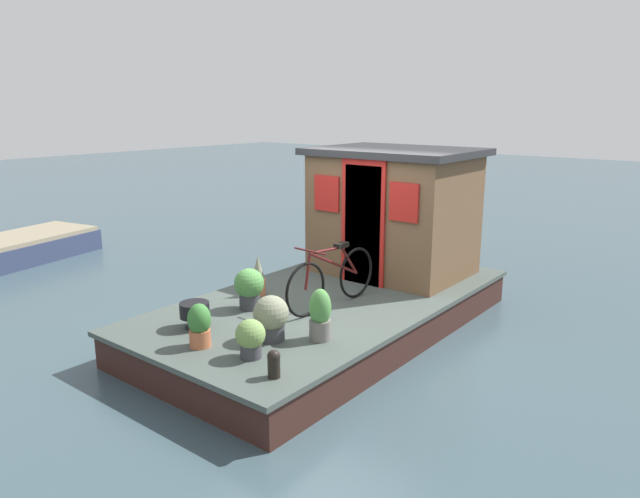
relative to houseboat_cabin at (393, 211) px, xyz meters
The scene contains 13 objects.
ground_plane 2.13m from the houseboat_cabin, behind, with size 60.00×60.00×0.00m, color #384C54.
houseboat_deck 1.98m from the houseboat_cabin, behind, with size 5.39×2.80×0.47m.
houseboat_cabin is the anchor object (origin of this frame).
bicycle 1.97m from the houseboat_cabin, behind, with size 1.67×0.50×0.82m.
potted_plant_mint 3.83m from the houseboat_cabin, behind, with size 0.25×0.25×0.48m.
potted_plant_succulent 3.25m from the houseboat_cabin, behind, with size 0.39×0.39×0.50m.
potted_plant_geranium 3.74m from the houseboat_cabin, behind, with size 0.31×0.31×0.41m.
potted_plant_fern 2.37m from the houseboat_cabin, 159.13° to the left, with size 0.20×0.20×0.54m.
potted_plant_sage 2.72m from the houseboat_cabin, 169.06° to the left, with size 0.38×0.38×0.52m.
potted_plant_basil 3.01m from the houseboat_cabin, 163.78° to the right, with size 0.24×0.24×0.58m.
charcoal_grill 3.56m from the houseboat_cabin, behind, with size 0.34×0.34×0.30m.
mooring_bollard 4.03m from the houseboat_cabin, 164.57° to the right, with size 0.13×0.13×0.28m.
dinghy_boat 7.50m from the houseboat_cabin, 108.48° to the left, with size 2.86×1.85×0.49m.
Camera 1 is at (-5.94, -4.55, 2.97)m, focal length 32.86 mm.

